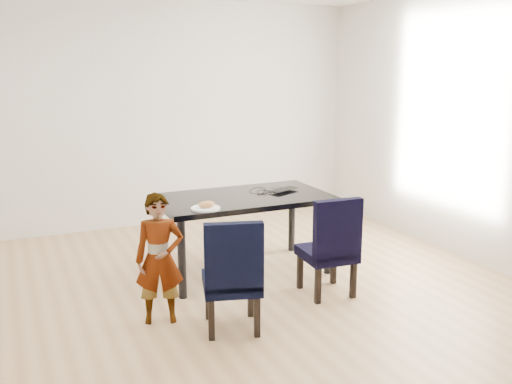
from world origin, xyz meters
name	(u,v)px	position (x,y,z in m)	size (l,w,h in m)	color
floor	(265,290)	(0.00, 0.00, -0.01)	(4.50, 5.00, 0.01)	tan
wall_back	(179,114)	(0.00, 2.50, 1.35)	(4.50, 0.01, 2.70)	silver
wall_front	(505,206)	(0.00, -2.50, 1.35)	(4.50, 0.01, 2.70)	silver
wall_right	(471,126)	(2.25, 0.00, 1.35)	(0.01, 5.00, 2.70)	silver
dining_table	(243,234)	(0.00, 0.50, 0.38)	(1.60, 0.90, 0.75)	black
chair_left	(231,273)	(-0.55, -0.56, 0.44)	(0.42, 0.44, 0.88)	black
chair_right	(327,245)	(0.45, -0.28, 0.44)	(0.42, 0.44, 0.88)	black
child	(160,259)	(-1.00, -0.23, 0.51)	(0.37, 0.24, 1.02)	red
plate	(206,208)	(-0.48, 0.18, 0.76)	(0.25, 0.25, 0.01)	white
sandwich	(206,204)	(-0.48, 0.17, 0.79)	(0.15, 0.07, 0.06)	#C17F45
laptop	(281,189)	(0.43, 0.56, 0.76)	(0.31, 0.20, 0.02)	black
cable_tangle	(264,193)	(0.23, 0.52, 0.75)	(0.14, 0.14, 0.01)	black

